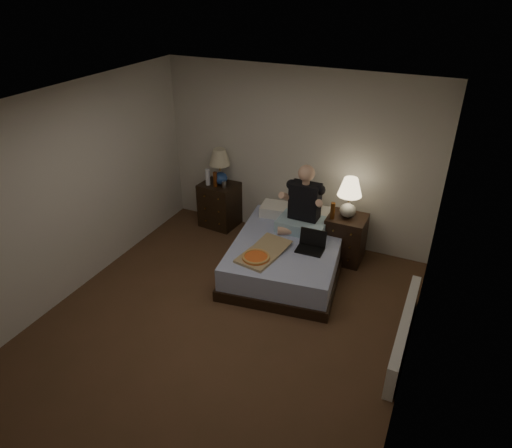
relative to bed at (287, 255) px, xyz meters
The scene contains 19 objects.
floor 1.35m from the bed, 101.79° to the right, with size 4.00×4.50×0.00m, color brown.
ceiling 2.64m from the bed, 101.79° to the right, with size 4.00×4.50×0.00m, color white.
wall_back 1.42m from the bed, 106.09° to the left, with size 4.00×2.50×0.00m, color beige.
wall_front 3.71m from the bed, 94.38° to the right, with size 4.00×2.50×0.00m, color beige.
wall_left 2.81m from the bed, 150.13° to the right, with size 4.50×2.50×0.00m, color beige.
wall_right 2.40m from the bed, 37.07° to the right, with size 4.50×2.50×0.00m, color beige.
bed is the anchor object (origin of this frame).
nightstand_left 1.61m from the bed, 152.49° to the left, with size 0.54×0.49×0.70m, color black.
nightstand_right 0.87m from the bed, 43.04° to the left, with size 0.51×0.46×0.66m, color black.
lamp_left 1.76m from the bed, 152.00° to the left, with size 0.32×0.32×0.56m, color navy, non-canonical shape.
lamp_right 1.12m from the bed, 43.94° to the left, with size 0.32×0.32×0.56m, color gray, non-canonical shape.
water_bottle 1.79m from the bed, 157.65° to the left, with size 0.07×0.07×0.25m, color white.
soda_can 1.54m from the bed, 152.98° to the left, with size 0.07×0.07×0.10m, color #B4B3AE.
beer_bottle_left 1.68m from the bed, 155.96° to the left, with size 0.06×0.06×0.23m, color #59270C.
beer_bottle_right 0.85m from the bed, 45.78° to the left, with size 0.06×0.06×0.23m, color #51280B.
person 0.78m from the bed, 78.56° to the left, with size 0.66×0.52×0.93m, color black, non-canonical shape.
laptop 0.50m from the bed, 16.83° to the right, with size 0.34×0.28×0.24m, color black, non-canonical shape.
pizza_box 0.67m from the bed, 107.70° to the right, with size 0.40×0.76×0.08m, color tan, non-canonical shape.
radiator 1.85m from the bed, 26.47° to the right, with size 0.10×1.60×0.40m, color silver.
Camera 1 is at (2.04, -3.52, 3.58)m, focal length 32.00 mm.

